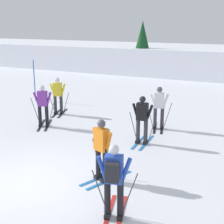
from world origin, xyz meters
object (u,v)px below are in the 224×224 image
at_px(skier_blue, 114,179).
at_px(conifer_far_left, 142,43).
at_px(skier_white, 159,107).
at_px(skier_black, 142,119).
at_px(trail_marker_pole, 34,80).
at_px(skier_yellow, 58,95).
at_px(skier_orange, 102,148).
at_px(skier_purple, 43,105).

distance_m(skier_blue, conifer_far_left, 20.27).
relative_size(skier_white, conifer_far_left, 0.40).
height_order(skier_black, trail_marker_pole, trail_marker_pole).
bearing_deg(skier_yellow, skier_blue, -47.69).
distance_m(skier_orange, skier_yellow, 6.96).
bearing_deg(skier_blue, conifer_far_left, 109.05).
xyz_separation_m(skier_blue, skier_purple, (-5.39, 4.69, -0.04)).
distance_m(skier_orange, conifer_far_left, 18.53).
height_order(skier_blue, skier_black, same).
relative_size(skier_black, conifer_far_left, 0.40).
height_order(skier_white, skier_orange, same).
height_order(skier_blue, skier_purple, same).
bearing_deg(skier_white, skier_black, -90.12).
xyz_separation_m(skier_blue, skier_black, (-1.08, 4.56, -0.04)).
relative_size(trail_marker_pole, conifer_far_left, 0.52).
relative_size(skier_black, skier_yellow, 1.00).
bearing_deg(skier_purple, skier_blue, -41.02).
height_order(skier_white, conifer_far_left, conifer_far_left).
bearing_deg(skier_orange, skier_blue, -54.77).
height_order(skier_blue, trail_marker_pole, trail_marker_pole).
bearing_deg(trail_marker_pole, skier_white, -13.61).
bearing_deg(conifer_far_left, skier_yellow, -86.87).
bearing_deg(skier_purple, conifer_far_left, 94.81).
bearing_deg(conifer_far_left, skier_black, -69.24).
xyz_separation_m(skier_white, trail_marker_pole, (-7.55, 1.83, 0.19)).
distance_m(skier_white, skier_purple, 4.64).
xyz_separation_m(skier_orange, skier_yellow, (-4.85, 4.99, 0.00)).
distance_m(skier_orange, skier_blue, 1.83).
xyz_separation_m(skier_orange, skier_blue, (1.06, -1.50, 0.04)).
distance_m(skier_orange, skier_black, 3.06).
relative_size(skier_orange, skier_purple, 1.00).
height_order(skier_orange, conifer_far_left, conifer_far_left).
bearing_deg(conifer_far_left, skier_white, -66.51).
xyz_separation_m(skier_orange, trail_marker_pole, (-7.57, 6.74, 0.19)).
distance_m(skier_white, conifer_far_left, 13.93).
distance_m(skier_black, trail_marker_pole, 8.39).
relative_size(skier_orange, skier_yellow, 1.00).
height_order(skier_white, trail_marker_pole, trail_marker_pole).
xyz_separation_m(skier_black, trail_marker_pole, (-7.54, 3.68, 0.19)).
relative_size(skier_blue, trail_marker_pole, 0.78).
xyz_separation_m(skier_white, skier_orange, (0.02, -4.91, -0.00)).
distance_m(skier_blue, skier_black, 4.69).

